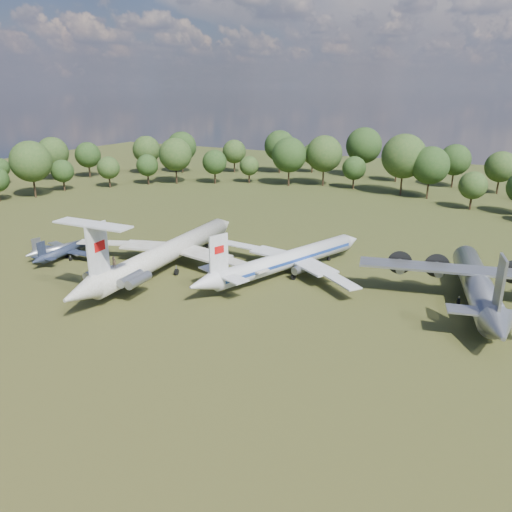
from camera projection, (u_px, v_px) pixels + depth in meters
The scene contains 7 objects.
ground at pixel (197, 269), 83.67m from camera, with size 300.00×300.00×0.00m, color #1B3612.
il62_airliner at pixel (168, 256), 83.04m from camera, with size 36.69×47.69×4.68m, color beige, non-canonical shape.
tu104_jet at pixel (287, 263), 80.72m from camera, with size 29.96×39.95×4.00m, color beige, non-canonical shape.
an12_transport at pixel (477, 288), 69.59m from camera, with size 32.48×36.30×4.78m, color #A8AAB0, non-canonical shape.
small_prop_west at pixel (65, 253), 88.30m from camera, with size 11.58×15.79×2.32m, color black, non-canonical shape.
small_prop_northwest at pixel (64, 250), 90.18m from camera, with size 10.78×14.70×2.16m, color #9FA1A6, non-canonical shape.
person_on_il62 at pixel (114, 262), 70.78m from camera, with size 0.62×0.41×1.70m, color brown.
Camera 1 is at (46.27, -64.15, 29.11)m, focal length 35.00 mm.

